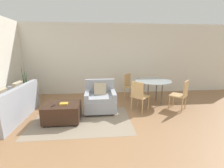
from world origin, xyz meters
name	(u,v)px	position (x,y,z in m)	size (l,w,h in m)	color
ground_plane	(114,138)	(0.00, 0.00, 0.00)	(20.00, 20.00, 0.00)	#936B47
wall_back	(105,60)	(0.00, 3.33, 1.38)	(12.00, 0.06, 2.75)	silver
area_rug	(82,121)	(-0.72, 0.84, 0.00)	(2.44, 1.61, 0.01)	gray
couch	(9,108)	(-2.60, 1.12, 0.30)	(0.90, 1.93, 0.90)	#999EA8
armchair	(100,99)	(-0.24, 1.46, 0.35)	(0.88, 0.82, 0.89)	#999EA8
ottoman	(63,112)	(-1.20, 0.88, 0.25)	(0.86, 0.67, 0.45)	#382319
book_stack	(64,104)	(-1.15, 0.87, 0.47)	(0.20, 0.17, 0.03)	gold
tv_remote_primary	(53,106)	(-1.38, 0.76, 0.46)	(0.09, 0.14, 0.01)	black
potted_plant	(26,94)	(-2.84, 2.60, 0.24)	(0.39, 0.39, 1.31)	brown
dining_table	(153,83)	(1.49, 1.94, 0.70)	(1.18, 1.18, 0.78)	#99A8AD
dining_chair_near_left	(139,94)	(0.85, 1.29, 0.52)	(0.59, 0.59, 0.90)	tan
dining_chair_near_right	(182,93)	(2.13, 1.29, 0.52)	(0.59, 0.59, 0.90)	tan
dining_chair_far_left	(130,84)	(0.85, 2.58, 0.52)	(0.59, 0.59, 0.90)	tan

